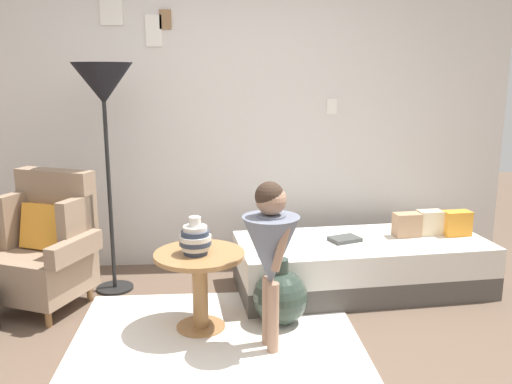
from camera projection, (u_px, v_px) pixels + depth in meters
ground_plane at (242, 381)px, 2.96m from camera, size 12.00×12.00×0.00m
gallery_wall at (229, 115)px, 4.58m from camera, size 4.80×0.12×2.60m
rug at (216, 338)px, 3.43m from camera, size 1.80×1.41×0.01m
armchair at (45, 247)px, 3.85m from camera, size 0.89×0.79×0.97m
daybed at (361, 265)px, 4.18m from camera, size 1.97×0.97×0.40m
pillow_head at (457, 223)px, 4.23m from camera, size 0.22×0.14×0.19m
pillow_mid at (430, 223)px, 4.26m from camera, size 0.20×0.13×0.19m
pillow_back at (407, 225)px, 4.21m from camera, size 0.22×0.14×0.18m
side_table at (200, 274)px, 3.49m from camera, size 0.58×0.58×0.53m
vase_striped at (195, 239)px, 3.41m from camera, size 0.20×0.20×0.24m
floor_lamp at (103, 92)px, 3.89m from camera, size 0.43×0.43×1.72m
person_child at (271, 246)px, 3.16m from camera, size 0.34×0.34×1.05m
book_on_daybed at (345, 239)px, 4.10m from camera, size 0.26×0.23×0.03m
demijohn_near at (280, 297)px, 3.61m from camera, size 0.37×0.37×0.45m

